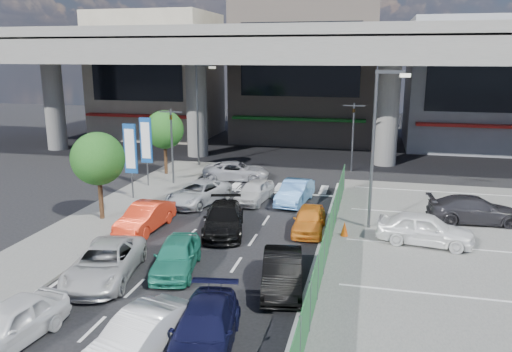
% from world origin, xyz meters
% --- Properties ---
extents(ground, '(120.00, 120.00, 0.00)m').
position_xyz_m(ground, '(0.00, 0.00, 0.00)').
color(ground, black).
rests_on(ground, ground).
extents(parking_lot, '(12.00, 28.00, 0.06)m').
position_xyz_m(parking_lot, '(11.00, 2.00, 0.03)').
color(parking_lot, '#585856').
rests_on(parking_lot, ground).
extents(sidewalk_left, '(4.00, 30.00, 0.12)m').
position_xyz_m(sidewalk_left, '(-7.00, 4.00, 0.06)').
color(sidewalk_left, '#585856').
rests_on(sidewalk_left, ground).
extents(fence_run, '(0.16, 22.00, 1.80)m').
position_xyz_m(fence_run, '(5.30, 1.00, 0.90)').
color(fence_run, '#216230').
rests_on(fence_run, ground).
extents(expressway, '(64.00, 14.00, 10.75)m').
position_xyz_m(expressway, '(0.00, 22.00, 8.76)').
color(expressway, slate).
rests_on(expressway, ground).
extents(building_west, '(12.00, 10.90, 13.00)m').
position_xyz_m(building_west, '(-16.00, 31.97, 6.49)').
color(building_west, gray).
rests_on(building_west, ground).
extents(building_center, '(14.00, 10.90, 15.00)m').
position_xyz_m(building_center, '(0.00, 32.97, 7.49)').
color(building_center, gray).
rests_on(building_center, ground).
extents(building_east, '(12.00, 10.90, 12.00)m').
position_xyz_m(building_east, '(16.00, 31.97, 5.99)').
color(building_east, gray).
rests_on(building_east, ground).
extents(traffic_light_left, '(1.60, 1.24, 5.20)m').
position_xyz_m(traffic_light_left, '(-6.20, 12.00, 3.94)').
color(traffic_light_left, '#595B60').
rests_on(traffic_light_left, ground).
extents(traffic_light_right, '(1.60, 1.24, 5.20)m').
position_xyz_m(traffic_light_right, '(5.50, 19.00, 3.94)').
color(traffic_light_right, '#595B60').
rests_on(traffic_light_right, ground).
extents(street_lamp_right, '(1.65, 0.22, 8.00)m').
position_xyz_m(street_lamp_right, '(7.17, 6.00, 4.77)').
color(street_lamp_right, '#595B60').
rests_on(street_lamp_right, ground).
extents(street_lamp_left, '(1.65, 0.22, 8.00)m').
position_xyz_m(street_lamp_left, '(-6.33, 18.00, 4.77)').
color(street_lamp_left, '#595B60').
rests_on(street_lamp_left, ground).
extents(signboard_near, '(0.80, 0.14, 4.70)m').
position_xyz_m(signboard_near, '(-7.20, 7.99, 3.06)').
color(signboard_near, '#595B60').
rests_on(signboard_near, ground).
extents(signboard_far, '(0.80, 0.14, 4.70)m').
position_xyz_m(signboard_far, '(-7.60, 10.99, 3.06)').
color(signboard_far, '#595B60').
rests_on(signboard_far, ground).
extents(tree_near, '(2.80, 2.80, 4.80)m').
position_xyz_m(tree_near, '(-7.00, 4.00, 3.39)').
color(tree_near, '#382314').
rests_on(tree_near, ground).
extents(tree_far, '(2.80, 2.80, 4.80)m').
position_xyz_m(tree_far, '(-7.80, 14.50, 3.39)').
color(tree_far, '#382314').
rests_on(tree_far, ground).
extents(van_white_back_left, '(2.12, 4.22, 1.38)m').
position_xyz_m(van_white_back_left, '(-3.55, -7.38, 0.69)').
color(van_white_back_left, white).
rests_on(van_white_back_left, ground).
extents(hatch_white_back_mid, '(2.37, 4.41, 1.38)m').
position_xyz_m(hatch_white_back_mid, '(0.64, -7.08, 0.69)').
color(hatch_white_back_mid, white).
rests_on(hatch_white_back_mid, ground).
extents(minivan_navy_back, '(2.55, 4.85, 1.34)m').
position_xyz_m(minivan_navy_back, '(2.35, -6.29, 0.67)').
color(minivan_navy_back, '#111234').
rests_on(minivan_navy_back, ground).
extents(sedan_white_mid_left, '(3.20, 5.31, 1.38)m').
position_xyz_m(sedan_white_mid_left, '(-3.11, -2.49, 0.69)').
color(sedan_white_mid_left, silver).
rests_on(sedan_white_mid_left, ground).
extents(taxi_teal_mid, '(2.35, 4.28, 1.38)m').
position_xyz_m(taxi_teal_mid, '(-0.62, -1.16, 0.69)').
color(taxi_teal_mid, '#268C71').
rests_on(taxi_teal_mid, ground).
extents(hatch_black_mid_right, '(2.13, 4.37, 1.38)m').
position_xyz_m(hatch_black_mid_right, '(3.90, -1.74, 0.69)').
color(hatch_black_mid_right, black).
rests_on(hatch_black_mid_right, ground).
extents(taxi_orange_left, '(1.69, 4.26, 1.38)m').
position_xyz_m(taxi_orange_left, '(-4.05, 3.14, 0.69)').
color(taxi_orange_left, red).
rests_on(taxi_orange_left, ground).
extents(sedan_black_mid, '(2.98, 5.07, 1.38)m').
position_xyz_m(sedan_black_mid, '(-0.09, 3.76, 0.69)').
color(sedan_black_mid, black).
rests_on(sedan_black_mid, ground).
extents(taxi_orange_right, '(1.62, 3.80, 1.28)m').
position_xyz_m(taxi_orange_right, '(4.08, 4.79, 0.64)').
color(taxi_orange_right, orange).
rests_on(taxi_orange_right, ground).
extents(wagon_silver_front_left, '(3.35, 5.17, 1.32)m').
position_xyz_m(wagon_silver_front_left, '(-3.01, 8.17, 0.66)').
color(wagon_silver_front_left, silver).
rests_on(wagon_silver_front_left, ground).
extents(sedan_white_front_mid, '(2.04, 4.05, 1.32)m').
position_xyz_m(sedan_white_front_mid, '(0.18, 9.29, 0.66)').
color(sedan_white_front_mid, silver).
rests_on(sedan_white_front_mid, ground).
extents(kei_truck_front_right, '(1.92, 4.33, 1.38)m').
position_xyz_m(kei_truck_front_right, '(2.61, 9.55, 0.69)').
color(kei_truck_front_right, '#5F9EEB').
rests_on(kei_truck_front_right, ground).
extents(crossing_wagon_silver, '(4.93, 2.79, 1.30)m').
position_xyz_m(crossing_wagon_silver, '(-2.34, 14.28, 0.65)').
color(crossing_wagon_silver, '#A5A6AD').
rests_on(crossing_wagon_silver, ground).
extents(parked_sedan_white, '(4.57, 2.38, 1.49)m').
position_xyz_m(parked_sedan_white, '(9.56, 4.23, 0.80)').
color(parked_sedan_white, white).
rests_on(parked_sedan_white, parking_lot).
extents(parked_sedan_dgrey, '(4.98, 2.36, 1.40)m').
position_xyz_m(parked_sedan_dgrey, '(12.41, 8.05, 0.76)').
color(parked_sedan_dgrey, '#2A292D').
rests_on(parked_sedan_dgrey, parking_lot).
extents(traffic_cone, '(0.43, 0.43, 0.73)m').
position_xyz_m(traffic_cone, '(5.86, 4.46, 0.42)').
color(traffic_cone, '#CE4B0B').
rests_on(traffic_cone, parking_lot).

